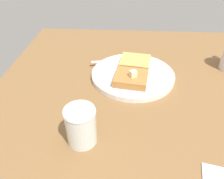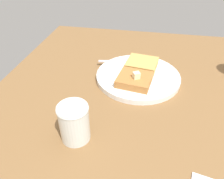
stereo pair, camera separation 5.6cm
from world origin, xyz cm
name	(u,v)px [view 2 (the right image)]	position (x,y,z in cm)	size (l,w,h in cm)	color
table_surface	(154,99)	(0.00, 0.00, 1.12)	(93.11, 93.11, 2.25)	brown
plate	(138,76)	(7.72, 5.48, 3.16)	(25.55, 25.55, 1.57)	white
toast_slice_left	(134,80)	(3.02, 6.19, 4.92)	(8.78, 9.34, 2.19)	#A76C35
toast_slice_middle	(142,64)	(12.42, 4.77, 4.92)	(8.78, 9.34, 2.19)	tan
butter_pat_primary	(136,75)	(2.28, 5.70, 6.92)	(1.81, 1.63, 1.81)	beige
fork	(126,61)	(14.81, 10.34, 4.00)	(4.20, 16.00, 0.36)	silver
syrup_jar	(75,124)	(-18.28, 16.91, 6.23)	(6.67, 6.67, 8.83)	#3A1305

